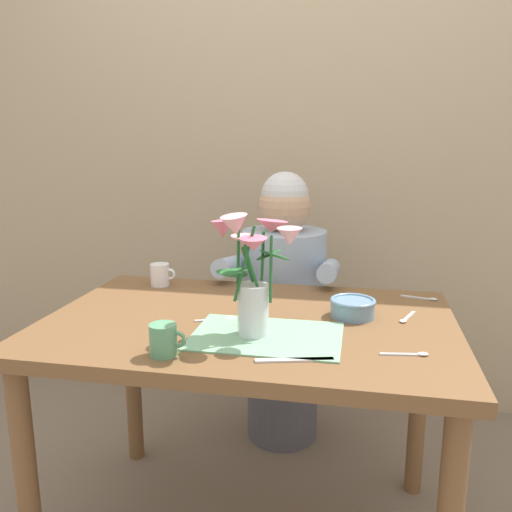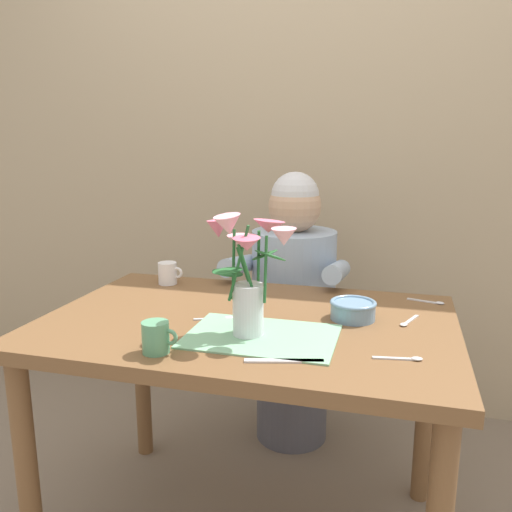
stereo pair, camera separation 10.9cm
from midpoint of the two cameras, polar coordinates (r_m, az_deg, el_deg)
The scene contains 13 objects.
wood_panel_backdrop at distance 2.51m, azimuth 3.02°, elevation 12.30°, with size 4.00×0.10×2.50m, color tan.
dining_table at distance 1.61m, azimuth -2.77°, elevation -10.08°, with size 1.20×0.80×0.74m.
seated_person at distance 2.20m, azimuth 1.54°, elevation -5.98°, with size 0.45×0.47×1.14m.
striped_placemat at distance 1.43m, azimuth -1.05°, elevation -8.65°, with size 0.40×0.28×0.01m, color #7AB289.
flower_vase at distance 1.39m, azimuth -2.53°, elevation -1.27°, with size 0.25×0.25×0.34m.
ceramic_bowl at distance 1.59m, azimuth 8.45°, elevation -5.50°, with size 0.14×0.14×0.06m.
dinner_knife at distance 1.29m, azimuth 1.69°, elevation -11.18°, with size 0.19×0.02×0.01m, color silver.
coffee_cup at distance 1.95m, azimuth -11.86°, elevation -2.01°, with size 0.09×0.07×0.08m.
ceramic_mug at distance 1.33m, azimuth -12.25°, elevation -8.86°, with size 0.09×0.07×0.08m.
spoon_0 at distance 1.61m, azimuth 14.00°, elevation -6.60°, with size 0.06×0.12×0.01m.
spoon_1 at distance 1.83m, azimuth 16.14°, elevation -4.42°, with size 0.12×0.05×0.01m.
spoon_2 at distance 1.57m, azimuth -5.75°, elevation -6.80°, with size 0.12×0.06×0.01m.
spoon_3 at distance 1.36m, azimuth 14.28°, elevation -10.25°, with size 0.12×0.03×0.01m.
Camera 1 is at (0.31, -1.45, 1.26)m, focal length 37.09 mm.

